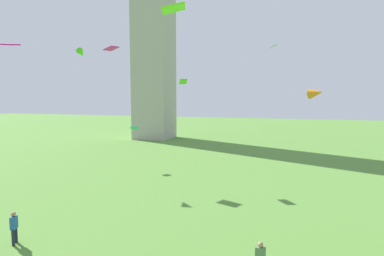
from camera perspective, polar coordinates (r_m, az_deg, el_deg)
name	(u,v)px	position (r m, az deg, el deg)	size (l,w,h in m)	color
person_0	(14,226)	(21.11, -28.87, -14.87)	(0.46, 0.55, 1.85)	#1E2333
kite_flying_0	(173,9)	(15.97, -3.28, 20.27)	(1.51, 1.82, 0.47)	#66F113
kite_flying_1	(183,82)	(31.73, -1.59, 8.17)	(1.08, 1.22, 0.48)	#4EC71C
kite_flying_2	(7,44)	(23.81, -29.87, 12.66)	(1.41, 1.08, 0.28)	#BC036F
kite_flying_3	(111,48)	(35.37, -14.06, 13.44)	(1.73, 1.49, 0.34)	#D42394
kite_flying_4	(273,46)	(33.35, 14.11, 13.80)	(0.86, 0.95, 0.42)	#67CB1C
kite_flying_5	(316,93)	(30.87, 21.03, 5.79)	(1.67, 1.48, 1.10)	orange
kite_flying_6	(81,53)	(35.48, -18.94, 12.34)	(0.95, 1.33, 1.10)	#40DE0F
kite_flying_7	(134,128)	(37.23, -10.16, 0.04)	(1.02, 0.91, 0.50)	#1BBAA1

